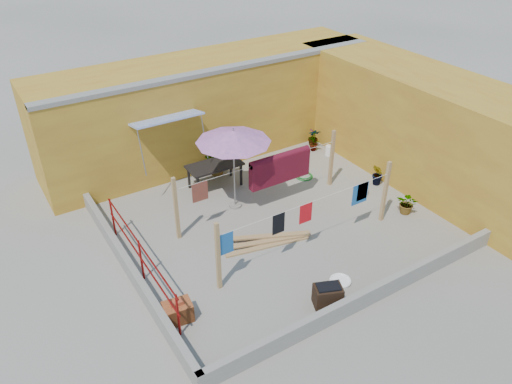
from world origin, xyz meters
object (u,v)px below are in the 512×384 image
Objects in this scene: brazier at (328,295)px; plant_back_a at (217,161)px; patio_umbrella at (233,137)px; brick_stack at (178,312)px; green_hose at (304,176)px; outdoor_table at (215,167)px; water_jug_a at (364,191)px; white_basin at (340,281)px; water_jug_b at (329,150)px.

brazier is 6.36m from plant_back_a.
brick_stack is at bearing -135.70° from patio_umbrella.
green_hose is 0.65× the size of plant_back_a.
outdoor_table is at bearing -122.71° from plant_back_a.
brazier is 4.74m from water_jug_a.
brazier is at bearing -24.34° from brick_stack.
brazier is at bearing -96.31° from plant_back_a.
brick_stack is 6.73m from green_hose.
outdoor_table is 3.24× the size of white_basin.
water_jug_b is at bearing 29.11° from brick_stack.
patio_umbrella reaches higher than brick_stack.
outdoor_table is 5.42m from brick_stack.
brick_stack is (-3.21, -4.34, -0.46)m from outdoor_table.
brick_stack is at bearing 155.66° from brazier.
patio_umbrella is 2.81× the size of plant_back_a.
patio_umbrella is 3.77× the size of brick_stack.
brick_stack is 6.18m from plant_back_a.
plant_back_a is at bearing 76.45° from patio_umbrella.
green_hose is at bearing -20.38° from outdoor_table.
plant_back_a is (-2.19, 1.62, 0.39)m from green_hose.
water_jug_b is (0.73, 2.54, 0.01)m from water_jug_a.
plant_back_a is at bearing 143.46° from green_hose.
patio_umbrella is 4.31m from water_jug_a.
green_hose is (2.65, 0.28, -2.14)m from patio_umbrella.
outdoor_table is at bearing 94.56° from white_basin.
water_jug_b reaches higher than water_jug_a.
plant_back_a is (3.63, 5.00, 0.21)m from brick_stack.
patio_umbrella is 6.47× the size of water_jug_b.
outdoor_table is 5.69m from brazier.
green_hose is (2.89, 4.70, -0.22)m from brazier.
brazier is 7.05m from water_jug_b.
green_hose is (-1.58, -0.75, -0.13)m from water_jug_b.
green_hose is at bearing -154.68° from water_jug_b.
water_jug_a is 1.99m from green_hose.
green_hose is (2.19, 4.32, -0.01)m from white_basin.
patio_umbrella is 4.84m from brick_stack.
water_jug_a reaches higher than green_hose.
plant_back_a is (-0.00, 5.94, 0.39)m from white_basin.
plant_back_a reaches higher than brick_stack.
brick_stack reaches higher than water_jug_b.
patio_umbrella reaches higher than brazier.
outdoor_table reaches higher than white_basin.
white_basin is at bearing -83.50° from patio_umbrella.
plant_back_a reaches higher than outdoor_table.
water_jug_a is (3.04, 2.53, 0.11)m from white_basin.
white_basin is at bearing -126.65° from water_jug_b.
brick_stack is 1.28× the size of white_basin.
white_basin reaches higher than green_hose.
brazier is at bearing -142.13° from water_jug_a.
outdoor_table is (0.04, 1.25, -1.49)m from patio_umbrella.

